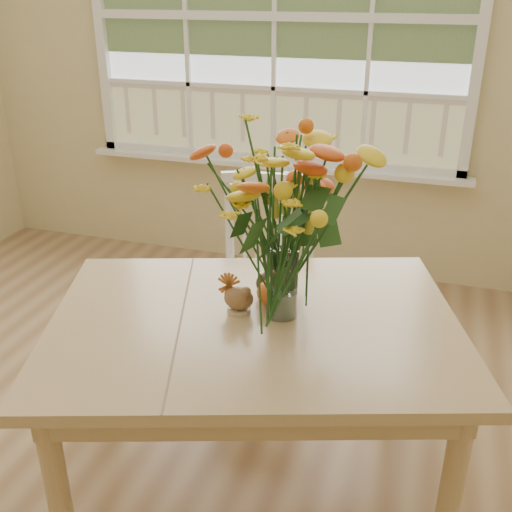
% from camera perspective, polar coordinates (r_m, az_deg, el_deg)
% --- Properties ---
extents(wall_back, '(4.00, 0.02, 2.70)m').
position_cam_1_polar(wall_back, '(3.72, 1.90, 18.80)').
color(wall_back, beige).
rests_on(wall_back, floor).
extents(window, '(2.42, 0.12, 1.74)m').
position_cam_1_polar(window, '(3.67, 1.77, 21.57)').
color(window, silver).
rests_on(window, wall_back).
extents(dining_table, '(1.57, 1.33, 0.72)m').
position_cam_1_polar(dining_table, '(2.03, -0.17, -8.26)').
color(dining_table, tan).
rests_on(dining_table, floor).
extents(windsor_chair, '(0.48, 0.46, 0.93)m').
position_cam_1_polar(windsor_chair, '(2.75, 0.94, -1.29)').
color(windsor_chair, white).
rests_on(windsor_chair, floor).
extents(flower_vase, '(0.48, 0.48, 0.57)m').
position_cam_1_polar(flower_vase, '(1.86, 2.66, 3.58)').
color(flower_vase, white).
rests_on(flower_vase, dining_table).
extents(pumpkin, '(0.11, 0.11, 0.09)m').
position_cam_1_polar(pumpkin, '(2.04, 1.65, -3.63)').
color(pumpkin, orange).
rests_on(pumpkin, dining_table).
extents(turkey_figurine, '(0.10, 0.08, 0.13)m').
position_cam_1_polar(turkey_figurine, '(2.00, -1.66, -4.07)').
color(turkey_figurine, '#CCB78C').
rests_on(turkey_figurine, dining_table).
extents(dark_gourd, '(0.13, 0.09, 0.08)m').
position_cam_1_polar(dark_gourd, '(2.11, 1.20, -2.73)').
color(dark_gourd, '#38160F').
rests_on(dark_gourd, dining_table).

